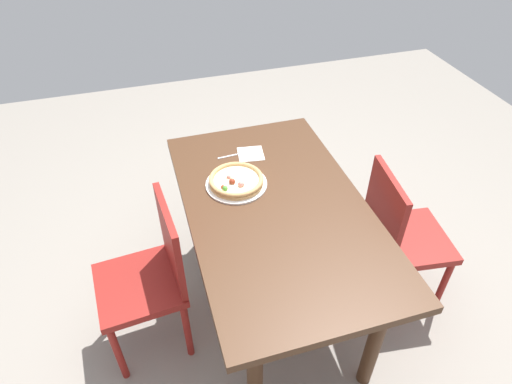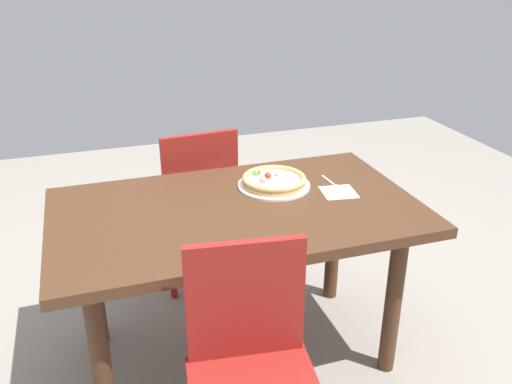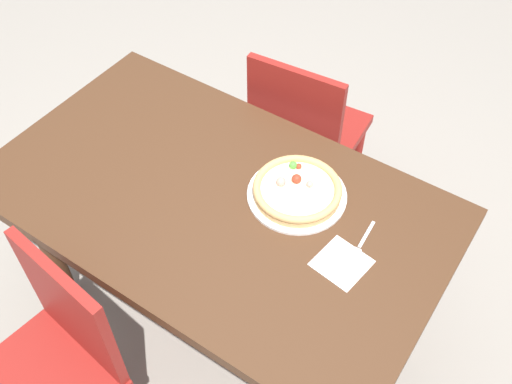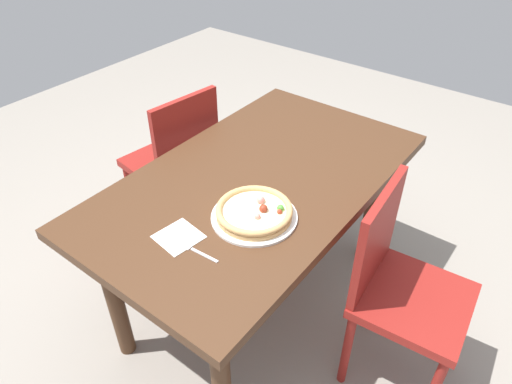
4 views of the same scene
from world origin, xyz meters
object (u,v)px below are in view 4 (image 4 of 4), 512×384
chair_far (176,160)px  napkin (178,237)px  chair_near (399,286)px  fork (194,250)px  plate (254,217)px  pizza (255,211)px  dining_table (258,196)px

chair_far → napkin: bearing=-125.4°
chair_near → fork: bearing=-52.5°
plate → napkin: size_ratio=2.24×
chair_far → napkin: 0.91m
chair_far → pizza: bearing=-106.7°
dining_table → pizza: bearing=-145.3°
plate → chair_near: bearing=-63.2°
dining_table → fork: size_ratio=8.82×
fork → chair_far: bearing=-43.5°
pizza → napkin: (-0.24, 0.15, -0.03)m
dining_table → chair_far: chair_far is taller
dining_table → chair_far: (0.14, 0.64, -0.15)m
chair_near → fork: size_ratio=5.35×
dining_table → plate: 0.28m
chair_near → pizza: size_ratio=3.19×
plate → fork: plate is taller
chair_far → fork: 0.98m
dining_table → fork: (-0.47, -0.09, 0.10)m
chair_far → fork: bearing=-122.4°
plate → fork: size_ratio=1.89×
chair_far → pizza: 0.91m
pizza → plate: bearing=140.0°
chair_far → fork: chair_far is taller
plate → chair_far: bearing=65.9°
dining_table → chair_far: bearing=77.7°
chair_near → chair_far: size_ratio=1.00×
chair_far → pizza: (-0.35, -0.79, 0.28)m
fork → napkin: 0.09m
chair_far → fork: (-0.61, -0.73, 0.25)m
plate → fork: 0.26m
pizza → fork: (-0.26, 0.06, -0.03)m
chair_near → plate: (-0.25, 0.50, 0.25)m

